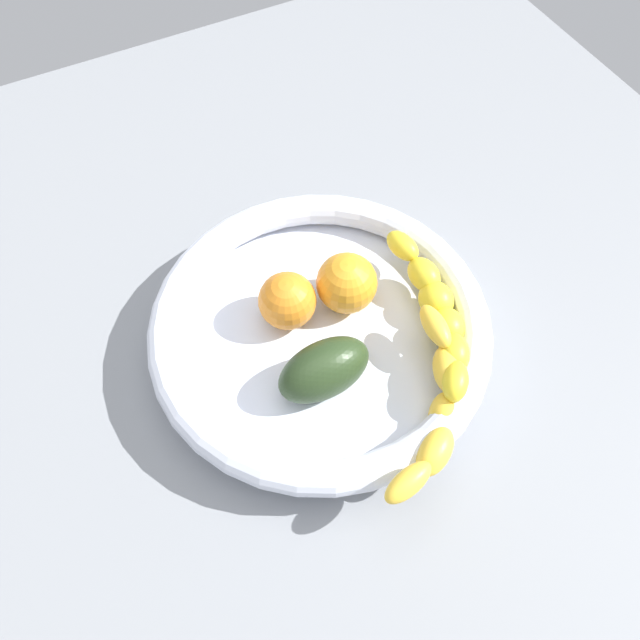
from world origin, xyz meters
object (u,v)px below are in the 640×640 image
(banana_draped_left, at_px, (437,311))
(orange_front, at_px, (347,283))
(avocado_dark, at_px, (324,370))
(fruit_bowl, at_px, (320,332))
(banana_draped_right, at_px, (438,409))
(orange_mid_left, at_px, (287,301))

(banana_draped_left, distance_m, orange_front, 0.10)
(avocado_dark, bearing_deg, orange_front, -130.68)
(avocado_dark, bearing_deg, fruit_bowl, -112.98)
(banana_draped_right, xyz_separation_m, orange_mid_left, (0.07, -0.17, 0.00))
(banana_draped_left, bearing_deg, banana_draped_right, 57.95)
(banana_draped_right, xyz_separation_m, orange_front, (0.01, -0.16, 0.00))
(fruit_bowl, height_order, banana_draped_right, banana_draped_right)
(banana_draped_left, distance_m, avocado_dark, 0.13)
(banana_draped_left, bearing_deg, avocado_dark, 2.71)
(banana_draped_right, distance_m, orange_front, 0.16)
(orange_front, height_order, avocado_dark, orange_front)
(banana_draped_right, height_order, orange_mid_left, orange_mid_left)
(orange_mid_left, bearing_deg, banana_draped_right, 113.05)
(avocado_dark, bearing_deg, orange_mid_left, -91.35)
(banana_draped_right, xyz_separation_m, avocado_dark, (0.08, -0.09, -0.00))
(fruit_bowl, height_order, orange_front, orange_front)
(fruit_bowl, relative_size, orange_mid_left, 5.82)
(banana_draped_left, height_order, orange_front, orange_front)
(banana_draped_right, relative_size, orange_mid_left, 2.70)
(banana_draped_left, xyz_separation_m, avocado_dark, (0.13, 0.01, -0.00))
(banana_draped_right, distance_m, avocado_dark, 0.11)
(banana_draped_left, bearing_deg, orange_front, -46.81)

